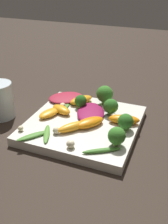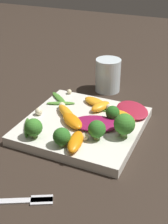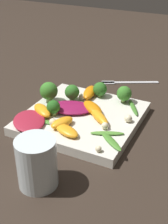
% 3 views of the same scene
% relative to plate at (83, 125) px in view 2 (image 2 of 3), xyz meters
% --- Properties ---
extents(ground_plane, '(2.40, 2.40, 0.00)m').
position_rel_plate_xyz_m(ground_plane, '(0.00, 0.00, -0.01)').
color(ground_plane, '#2D231C').
extents(plate, '(0.25, 0.25, 0.02)m').
position_rel_plate_xyz_m(plate, '(0.00, 0.00, 0.00)').
color(plate, silver).
rests_on(plate, ground_plane).
extents(drinking_glass, '(0.07, 0.07, 0.09)m').
position_rel_plate_xyz_m(drinking_glass, '(0.02, -0.22, 0.04)').
color(drinking_glass, silver).
rests_on(drinking_glass, ground_plane).
extents(fork, '(0.16, 0.09, 0.01)m').
position_rel_plate_xyz_m(fork, '(0.01, 0.25, -0.01)').
color(fork, silver).
rests_on(fork, ground_plane).
extents(radicchio_leaf_0, '(0.11, 0.12, 0.01)m').
position_rel_plate_xyz_m(radicchio_leaf_0, '(-0.09, -0.09, 0.02)').
color(radicchio_leaf_0, maroon).
rests_on(radicchio_leaf_0, plate).
extents(radicchio_leaf_1, '(0.12, 0.10, 0.01)m').
position_rel_plate_xyz_m(radicchio_leaf_1, '(-0.03, 0.01, 0.02)').
color(radicchio_leaf_1, maroon).
rests_on(radicchio_leaf_1, plate).
extents(orange_segment_0, '(0.07, 0.07, 0.02)m').
position_rel_plate_xyz_m(orange_segment_0, '(0.04, -0.01, 0.02)').
color(orange_segment_0, orange).
rests_on(orange_segment_0, plate).
extents(orange_segment_1, '(0.04, 0.08, 0.02)m').
position_rel_plate_xyz_m(orange_segment_1, '(-0.03, 0.09, 0.02)').
color(orange_segment_1, orange).
rests_on(orange_segment_1, plate).
extents(orange_segment_2, '(0.07, 0.05, 0.01)m').
position_rel_plate_xyz_m(orange_segment_2, '(0.01, -0.09, 0.02)').
color(orange_segment_2, orange).
rests_on(orange_segment_2, plate).
extents(orange_segment_3, '(0.08, 0.07, 0.02)m').
position_rel_plate_xyz_m(orange_segment_3, '(0.02, 0.02, 0.02)').
color(orange_segment_3, orange).
rests_on(orange_segment_3, plate).
extents(orange_segment_4, '(0.07, 0.06, 0.02)m').
position_rel_plate_xyz_m(orange_segment_4, '(-0.08, -0.04, 0.02)').
color(orange_segment_4, orange).
rests_on(orange_segment_4, plate).
extents(orange_segment_5, '(0.05, 0.06, 0.02)m').
position_rel_plate_xyz_m(orange_segment_5, '(-0.02, -0.07, 0.02)').
color(orange_segment_5, orange).
rests_on(orange_segment_5, plate).
extents(broccoli_floret_0, '(0.04, 0.04, 0.04)m').
position_rel_plate_xyz_m(broccoli_floret_0, '(0.07, 0.10, 0.03)').
color(broccoli_floret_0, '#7A9E51').
rests_on(broccoli_floret_0, plate).
extents(broccoli_floret_1, '(0.03, 0.03, 0.04)m').
position_rel_plate_xyz_m(broccoli_floret_1, '(-0.06, -0.03, 0.03)').
color(broccoli_floret_1, '#7A9E51').
rests_on(broccoli_floret_1, plate).
extents(broccoli_floret_2, '(0.04, 0.04, 0.04)m').
position_rel_plate_xyz_m(broccoli_floret_2, '(0.00, 0.10, 0.03)').
color(broccoli_floret_2, '#84AD5B').
rests_on(broccoli_floret_2, plate).
extents(broccoli_floret_3, '(0.04, 0.04, 0.04)m').
position_rel_plate_xyz_m(broccoli_floret_3, '(-0.05, 0.05, 0.03)').
color(broccoli_floret_3, '#7A9E51').
rests_on(broccoli_floret_3, plate).
extents(broccoli_floret_4, '(0.04, 0.04, 0.05)m').
position_rel_plate_xyz_m(broccoli_floret_4, '(-0.10, 0.02, 0.04)').
color(broccoli_floret_4, '#84AD5B').
rests_on(broccoli_floret_4, plate).
extents(arugula_sprig_0, '(0.07, 0.04, 0.01)m').
position_rel_plate_xyz_m(arugula_sprig_0, '(0.08, -0.05, 0.01)').
color(arugula_sprig_0, '#518E33').
rests_on(arugula_sprig_0, plate).
extents(arugula_sprig_1, '(0.07, 0.06, 0.01)m').
position_rel_plate_xyz_m(arugula_sprig_1, '(0.10, -0.08, 0.01)').
color(arugula_sprig_1, '#47842D').
rests_on(arugula_sprig_1, plate).
extents(arugula_sprig_2, '(0.05, 0.07, 0.01)m').
position_rel_plate_xyz_m(arugula_sprig_2, '(0.10, 0.08, 0.01)').
color(arugula_sprig_2, '#3D7528').
rests_on(arugula_sprig_2, plate).
extents(arugula_sprig_3, '(0.09, 0.02, 0.00)m').
position_rel_plate_xyz_m(arugula_sprig_3, '(-0.05, -0.07, 0.01)').
color(arugula_sprig_3, '#47842D').
rests_on(arugula_sprig_3, plate).
extents(macadamia_nut_0, '(0.02, 0.02, 0.02)m').
position_rel_plate_xyz_m(macadamia_nut_0, '(0.11, 0.01, 0.02)').
color(macadamia_nut_0, beige).
rests_on(macadamia_nut_0, plate).
extents(macadamia_nut_1, '(0.02, 0.02, 0.02)m').
position_rel_plate_xyz_m(macadamia_nut_1, '(-0.03, 0.06, 0.02)').
color(macadamia_nut_1, beige).
rests_on(macadamia_nut_1, plate).
extents(macadamia_nut_2, '(0.01, 0.01, 0.01)m').
position_rel_plate_xyz_m(macadamia_nut_2, '(0.09, -0.11, 0.02)').
color(macadamia_nut_2, beige).
rests_on(macadamia_nut_2, plate).
extents(macadamia_nut_3, '(0.02, 0.02, 0.02)m').
position_rel_plate_xyz_m(macadamia_nut_3, '(-0.04, -0.07, 0.02)').
color(macadamia_nut_3, beige).
rests_on(macadamia_nut_3, plate).
extents(macadamia_nut_4, '(0.02, 0.02, 0.02)m').
position_rel_plate_xyz_m(macadamia_nut_4, '(0.07, -0.04, 0.02)').
color(macadamia_nut_4, beige).
rests_on(macadamia_nut_4, plate).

